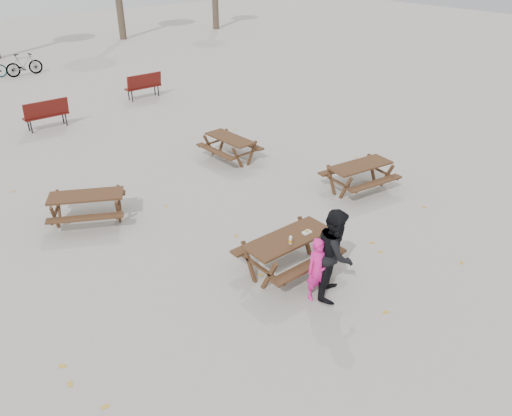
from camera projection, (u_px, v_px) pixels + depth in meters
ground at (288, 270)px, 10.02m from camera, size 80.00×80.00×0.00m
main_picnic_table at (288, 246)px, 9.74m from camera, size 1.80×1.45×0.78m
food_tray at (307, 232)px, 9.77m from camera, size 0.18×0.11×0.03m
bread_roll at (307, 231)px, 9.75m from camera, size 0.14×0.06×0.05m
soda_bottle at (291, 240)px, 9.42m from camera, size 0.07×0.07×0.17m
child at (318, 270)px, 8.98m from camera, size 0.52×0.42×1.25m
adult at (335, 253)px, 8.97m from camera, size 1.09×1.04×1.77m
picnic_table_east at (359, 177)px, 13.01m from camera, size 1.86×1.57×0.73m
picnic_table_north at (88, 208)px, 11.54m from camera, size 2.10×1.97×0.71m
picnic_table_far at (230, 148)px, 14.81m from camera, size 1.37×1.67×0.70m
park_bench_row at (18, 111)px, 17.39m from camera, size 9.92×1.79×1.03m
fallen_leaves at (233, 215)px, 11.99m from camera, size 11.00×11.00×0.01m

